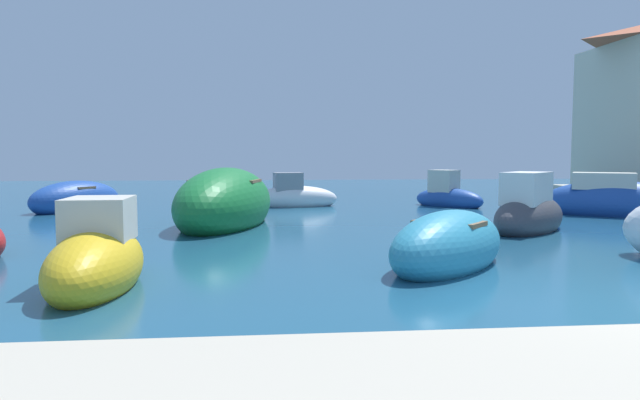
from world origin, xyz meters
The scene contains 8 objects.
moored_boat_0 centered at (-1.55, 3.30, 0.37)m, with size 3.54×3.78×1.35m.
moored_boat_1 centered at (6.90, 11.52, 0.50)m, with size 4.87×3.93×1.80m.
moored_boat_2 centered at (-11.84, 14.96, 0.40)m, with size 3.39×4.04×1.43m.
moored_boat_3 centered at (-6.08, 10.22, 0.60)m, with size 3.58×6.47×2.17m.
moored_boat_5 centered at (2.35, 15.39, 0.40)m, with size 2.72×3.06×1.67m.
moored_boat_8 centered at (2.18, 7.93, 0.48)m, with size 3.49×3.54×1.89m.
moored_boat_9 centered at (-3.76, 15.92, 0.38)m, with size 3.59×1.69×1.59m.
moored_boat_10 centered at (-7.54, 2.26, 0.42)m, with size 1.42×3.31×1.65m.
Camera 1 is at (-4.92, -6.93, 2.07)m, focal length 32.36 mm.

